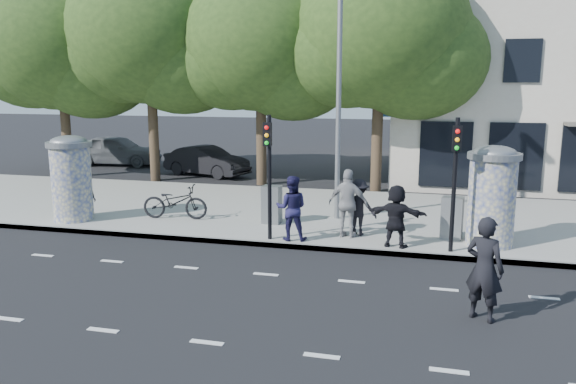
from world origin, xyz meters
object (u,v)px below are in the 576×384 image
(traffic_pole_far, at_px, (455,171))
(bicycle, at_px, (175,202))
(ped_e, at_px, (348,203))
(ped_c, at_px, (292,208))
(ad_column_left, at_px, (71,176))
(ped_d, at_px, (359,207))
(ped_f, at_px, (396,216))
(cabinet_left, at_px, (272,205))
(cabinet_right, at_px, (452,218))
(street_lamp, at_px, (339,69))
(man_road, at_px, (484,269))
(traffic_pole_near, at_px, (269,164))
(ped_a, at_px, (81,193))
(ad_column_right, at_px, (492,194))
(car_mid, at_px, (207,161))
(car_left, at_px, (117,150))

(traffic_pole_far, relative_size, bicycle, 1.65)
(ped_e, bearing_deg, ped_c, 34.27)
(ad_column_left, distance_m, ped_d, 8.93)
(ped_f, height_order, cabinet_left, ped_f)
(ad_column_left, height_order, cabinet_right, ad_column_left)
(cabinet_right, bearing_deg, street_lamp, 166.23)
(traffic_pole_far, relative_size, ped_e, 1.78)
(traffic_pole_far, height_order, bicycle, traffic_pole_far)
(man_road, distance_m, cabinet_right, 5.14)
(street_lamp, relative_size, ped_e, 4.18)
(cabinet_right, bearing_deg, ped_f, -130.79)
(traffic_pole_near, bearing_deg, ped_a, 172.21)
(cabinet_left, bearing_deg, ped_a, -166.87)
(ad_column_right, distance_m, man_road, 4.79)
(car_mid, bearing_deg, ped_f, -120.42)
(street_lamp, relative_size, car_mid, 1.87)
(ad_column_left, distance_m, man_road, 12.69)
(ped_e, relative_size, car_mid, 0.45)
(ad_column_right, distance_m, ped_c, 5.28)
(traffic_pole_near, relative_size, car_left, 0.71)
(ad_column_right, relative_size, traffic_pole_far, 0.78)
(ped_c, xyz_separation_m, cabinet_left, (-1.03, 1.66, -0.31))
(ad_column_right, bearing_deg, cabinet_right, 157.34)
(ped_a, relative_size, ped_e, 0.87)
(ped_a, distance_m, car_mid, 9.75)
(ad_column_left, height_order, ped_c, ad_column_left)
(ped_f, relative_size, cabinet_left, 1.42)
(street_lamp, xyz_separation_m, ped_f, (2.00, -2.71, -3.81))
(cabinet_right, bearing_deg, ad_column_left, -166.78)
(ped_a, xyz_separation_m, cabinet_right, (11.26, 0.43, -0.25))
(ad_column_left, distance_m, ped_c, 7.24)
(ped_d, bearing_deg, ped_c, 39.20)
(ad_column_left, xyz_separation_m, ped_d, (8.90, 0.39, -0.59))
(ped_a, bearing_deg, man_road, 133.83)
(traffic_pole_near, relative_size, bicycle, 1.65)
(traffic_pole_far, relative_size, car_left, 0.71)
(man_road, bearing_deg, ped_f, -35.88)
(ad_column_right, bearing_deg, traffic_pole_far, -137.79)
(ped_c, bearing_deg, street_lamp, -114.01)
(ped_a, relative_size, car_left, 0.35)
(street_lamp, height_order, ped_d, street_lamp)
(ad_column_left, height_order, car_mid, ad_column_left)
(ped_e, bearing_deg, bicycle, 1.65)
(man_road, bearing_deg, cabinet_right, -56.52)
(street_lamp, xyz_separation_m, bicycle, (-4.95, -1.25, -4.10))
(bicycle, bearing_deg, ped_c, -116.60)
(ped_d, height_order, cabinet_right, ped_d)
(ped_c, bearing_deg, ped_a, -13.86)
(ad_column_left, height_order, man_road, ad_column_left)
(ped_d, distance_m, man_road, 5.72)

